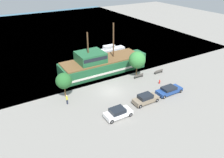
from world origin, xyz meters
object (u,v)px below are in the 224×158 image
(parked_car_curb_front, at_px, (169,90))
(fire_hydrant, at_px, (160,82))
(moored_boat_dockside, at_px, (110,49))
(parked_car_curb_rear, at_px, (118,113))
(bench_promenade_west, at_px, (159,71))
(bench_promenade_east, at_px, (139,76))
(parked_car_curb_mid, at_px, (146,99))
(pirate_ship, at_px, (101,64))
(pedestrian_walking_near, at_px, (67,99))

(parked_car_curb_front, relative_size, fire_hydrant, 6.28)
(moored_boat_dockside, relative_size, parked_car_curb_front, 1.57)
(parked_car_curb_rear, height_order, fire_hydrant, parked_car_curb_rear)
(fire_hydrant, bearing_deg, parked_car_curb_front, -106.29)
(parked_car_curb_rear, distance_m, bench_promenade_west, 17.10)
(bench_promenade_east, bearing_deg, parked_car_curb_rear, -140.18)
(moored_boat_dockside, relative_size, parked_car_curb_mid, 1.74)
(moored_boat_dockside, relative_size, bench_promenade_west, 3.90)
(moored_boat_dockside, xyz_separation_m, parked_car_curb_front, (-1.78, -23.23, -0.01))
(moored_boat_dockside, bearing_deg, pirate_ship, -129.53)
(parked_car_curb_mid, relative_size, bench_promenade_east, 2.19)
(pirate_ship, distance_m, parked_car_curb_front, 15.22)
(parked_car_curb_front, bearing_deg, bench_promenade_west, 61.17)
(parked_car_curb_front, xyz_separation_m, parked_car_curb_rear, (-11.22, -1.08, 0.05))
(pirate_ship, xyz_separation_m, bench_promenade_west, (9.67, -7.03, -1.27))
(pirate_ship, height_order, bench_promenade_west, pirate_ship)
(moored_boat_dockside, distance_m, parked_car_curb_mid, 24.51)
(parked_car_curb_rear, distance_m, bench_promenade_east, 13.42)
(fire_hydrant, xyz_separation_m, bench_promenade_west, (2.81, 3.44, 0.04))
(parked_car_curb_front, relative_size, bench_promenade_west, 2.48)
(moored_boat_dockside, xyz_separation_m, bench_promenade_east, (-2.69, -15.72, -0.22))
(bench_promenade_east, bearing_deg, bench_promenade_west, -6.08)
(fire_hydrant, distance_m, pedestrian_walking_near, 17.66)
(fire_hydrant, relative_size, bench_promenade_west, 0.39)
(moored_boat_dockside, bearing_deg, parked_car_curb_rear, -118.13)
(bench_promenade_west, height_order, pedestrian_walking_near, pedestrian_walking_near)
(fire_hydrant, bearing_deg, moored_boat_dockside, 87.85)
(parked_car_curb_mid, height_order, parked_car_curb_rear, parked_car_curb_mid)
(pirate_ship, xyz_separation_m, moored_boat_dockside, (7.59, 9.20, -1.05))
(moored_boat_dockside, height_order, parked_car_curb_rear, moored_boat_dockside)
(pirate_ship, bearing_deg, parked_car_curb_front, -67.50)
(fire_hydrant, height_order, bench_promenade_east, bench_promenade_east)
(fire_hydrant, bearing_deg, bench_promenade_east, 116.32)
(fire_hydrant, height_order, pedestrian_walking_near, pedestrian_walking_near)
(parked_car_curb_rear, height_order, bench_promenade_west, parked_car_curb_rear)
(pirate_ship, xyz_separation_m, bench_promenade_east, (4.90, -6.52, -1.27))
(parked_car_curb_front, bearing_deg, pirate_ship, 112.50)
(pirate_ship, bearing_deg, parked_car_curb_mid, -88.20)
(parked_car_curb_rear, distance_m, pedestrian_walking_near, 8.78)
(parked_car_curb_rear, bearing_deg, pedestrian_walking_near, 126.58)
(parked_car_curb_front, bearing_deg, moored_boat_dockside, 85.62)
(parked_car_curb_rear, bearing_deg, parked_car_curb_mid, 8.45)
(parked_car_curb_front, relative_size, bench_promenade_east, 2.42)
(parked_car_curb_rear, relative_size, fire_hydrant, 5.41)
(parked_car_curb_rear, xyz_separation_m, fire_hydrant, (12.26, 4.65, -0.30))
(moored_boat_dockside, height_order, parked_car_curb_front, moored_boat_dockside)
(moored_boat_dockside, height_order, parked_car_curb_mid, moored_boat_dockside)
(bench_promenade_west, bearing_deg, bench_promenade_east, 173.92)
(parked_car_curb_rear, bearing_deg, moored_boat_dockside, 61.87)
(moored_boat_dockside, height_order, pedestrian_walking_near, moored_boat_dockside)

